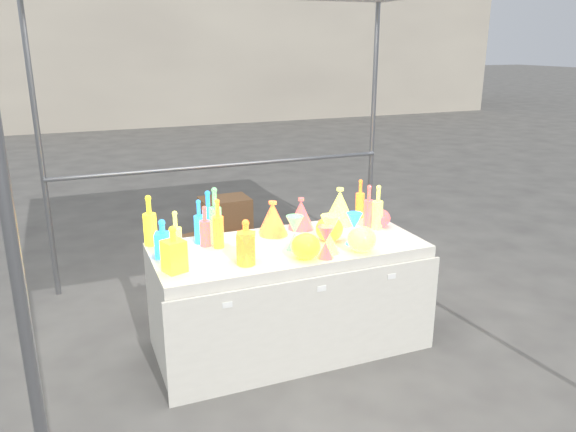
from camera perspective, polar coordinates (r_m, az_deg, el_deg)
name	(u,v)px	position (r m, az deg, el deg)	size (l,w,h in m)	color
ground	(288,344)	(4.08, 0.00, -12.84)	(80.00, 80.00, 0.00)	slate
display_table	(289,296)	(3.90, 0.05, -8.14)	(1.84, 0.83, 0.75)	silver
background_building	(237,9)	(18.10, -5.21, 20.19)	(14.00, 6.00, 6.00)	beige
cardboard_box_closed	(225,215)	(6.34, -6.39, 0.14)	(0.53, 0.39, 0.39)	#A5724A
cardboard_box_flat	(217,237)	(6.12, -7.27, -2.17)	(0.67, 0.48, 0.06)	#A5724A
bottle_0	(150,220)	(3.82, -13.88, -0.43)	(0.09, 0.09, 0.34)	#D74B14
bottle_1	(199,222)	(3.79, -9.01, -0.56)	(0.07, 0.07, 0.31)	#1A9031
bottle_2	(218,223)	(3.69, -7.12, -0.76)	(0.07, 0.07, 0.33)	gold
bottle_3	(205,226)	(3.73, -8.42, -1.02)	(0.07, 0.07, 0.28)	#251BA0
bottle_4	(176,234)	(3.57, -11.32, -1.82)	(0.07, 0.07, 0.30)	#146780
bottle_5	(215,215)	(3.76, -7.41, 0.05)	(0.08, 0.08, 0.39)	#AA2290
bottle_7	(208,216)	(3.83, -8.09, 0.04)	(0.08, 0.08, 0.35)	#1A9031
decanter_0	(174,249)	(3.35, -11.54, -3.30)	(0.12, 0.12, 0.28)	#D74B14
decanter_1	(246,241)	(3.43, -4.29, -2.55)	(0.11, 0.11, 0.28)	gold
decanter_2	(163,238)	(3.59, -12.60, -2.23)	(0.10, 0.10, 0.25)	#1A9031
hourglass_0	(246,249)	(3.40, -4.32, -3.32)	(0.10, 0.10, 0.21)	gold
hourglass_1	(326,242)	(3.51, 3.84, -2.67)	(0.10, 0.10, 0.21)	#251BA0
hourglass_2	(330,234)	(3.59, 4.29, -1.86)	(0.12, 0.12, 0.25)	#146780
hourglass_3	(295,233)	(3.64, 0.68, -1.72)	(0.11, 0.11, 0.23)	#AA2290
hourglass_4	(248,248)	(3.44, -4.12, -3.26)	(0.09, 0.09, 0.19)	#D74B14
hourglass_5	(354,229)	(3.76, 6.72, -1.29)	(0.11, 0.11, 0.22)	#1A9031
globe_0	(306,248)	(3.50, 1.83, -3.24)	(0.18, 0.18, 0.15)	#D74B14
globe_1	(362,241)	(3.64, 7.50, -2.52)	(0.19, 0.19, 0.15)	#146780
globe_2	(329,230)	(3.82, 4.22, -1.45)	(0.19, 0.19, 0.15)	gold
globe_3	(380,219)	(4.15, 9.34, -0.33)	(0.15, 0.15, 0.12)	#251BA0
lampshade_0	(274,218)	(3.92, -1.47, -0.22)	(0.20, 0.20, 0.24)	yellow
lampshade_1	(272,217)	(3.97, -1.65, -0.08)	(0.19, 0.19, 0.23)	yellow
lampshade_2	(301,213)	(4.05, 1.33, 0.28)	(0.19, 0.19, 0.23)	#251BA0
lampshade_3	(340,206)	(4.17, 5.27, 1.03)	(0.23, 0.23, 0.27)	#146780
bottle_9	(360,199)	(4.33, 7.34, 1.77)	(0.07, 0.07, 0.30)	gold
bottle_10	(369,206)	(4.11, 8.19, 1.00)	(0.07, 0.07, 0.32)	#251BA0
bottle_11	(378,207)	(4.08, 9.11, 0.88)	(0.07, 0.07, 0.33)	#146780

